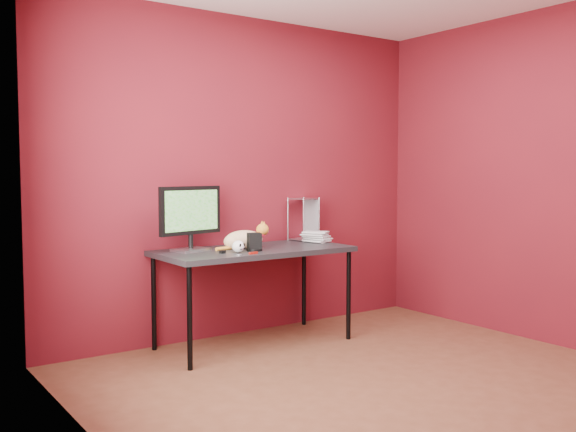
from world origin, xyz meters
TOP-DOWN VIEW (x-y plane):
  - room at (0.00, 0.00)m, footprint 3.52×3.52m
  - desk at (-0.15, 1.37)m, footprint 1.50×0.70m
  - monitor at (-0.62, 1.50)m, footprint 0.55×0.23m
  - cat at (-0.21, 1.41)m, footprint 0.45×0.23m
  - skull_mug at (-0.38, 1.21)m, footprint 0.09×0.10m
  - speaker at (-0.23, 1.24)m, footprint 0.12×0.12m
  - book_stack at (0.45, 1.43)m, footprint 0.24×0.25m
  - wire_rack at (0.52, 1.64)m, footprint 0.25×0.22m
  - pocket_knife at (-0.33, 1.09)m, footprint 0.08×0.03m
  - black_gadget at (-0.49, 1.25)m, footprint 0.05×0.04m
  - washer at (-0.44, 1.11)m, footprint 0.04×0.04m

SIDE VIEW (x-z plane):
  - desk at x=-0.15m, z-range 0.32..1.07m
  - washer at x=-0.44m, z-range 0.75..0.75m
  - pocket_knife at x=-0.33m, z-range 0.75..0.76m
  - black_gadget at x=-0.49m, z-range 0.75..0.77m
  - skull_mug at x=-0.38m, z-range 0.75..0.84m
  - speaker at x=-0.23m, z-range 0.75..0.88m
  - cat at x=-0.21m, z-range 0.72..0.93m
  - wire_rack at x=0.52m, z-range 0.75..1.12m
  - monitor at x=-0.62m, z-range 0.78..1.26m
  - book_stack at x=0.45m, z-range 0.75..1.76m
  - room at x=0.00m, z-range 0.14..2.75m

